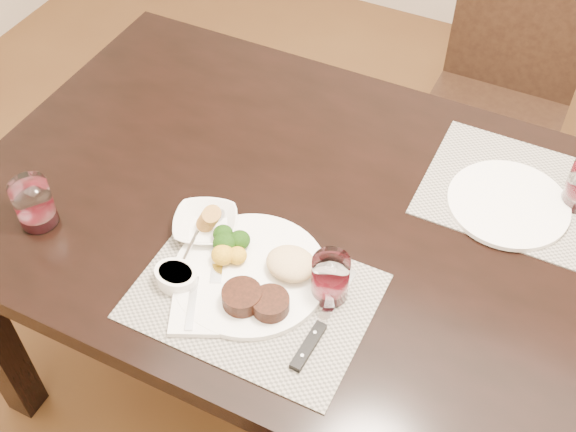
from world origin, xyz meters
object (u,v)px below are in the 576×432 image
at_px(dinner_plate, 256,274).
at_px(wine_glass_near, 330,280).
at_px(cracker_bowl, 206,224).
at_px(chair_far, 501,90).
at_px(steak_knife, 315,334).
at_px(far_plate, 508,204).

distance_m(dinner_plate, wine_glass_near, 0.15).
bearing_deg(wine_glass_near, cracker_bowl, 173.11).
xyz_separation_m(chair_far, wine_glass_near, (-0.10, -1.13, 0.30)).
distance_m(steak_knife, far_plate, 0.55).
distance_m(chair_far, far_plate, 0.79).
height_order(wine_glass_near, far_plate, wine_glass_near).
xyz_separation_m(wine_glass_near, far_plate, (0.26, 0.39, -0.04)).
height_order(cracker_bowl, wine_glass_near, wine_glass_near).
xyz_separation_m(cracker_bowl, wine_glass_near, (0.30, -0.04, 0.03)).
xyz_separation_m(dinner_plate, steak_knife, (0.16, -0.07, -0.01)).
xyz_separation_m(chair_far, far_plate, (0.16, -0.74, 0.26)).
height_order(cracker_bowl, far_plate, cracker_bowl).
height_order(dinner_plate, wine_glass_near, wine_glass_near).
xyz_separation_m(steak_knife, cracker_bowl, (-0.32, 0.14, 0.01)).
distance_m(dinner_plate, far_plate, 0.59).
height_order(steak_knife, wine_glass_near, wine_glass_near).
bearing_deg(dinner_plate, wine_glass_near, -5.35).
relative_size(chair_far, far_plate, 3.38).
bearing_deg(chair_far, wine_glass_near, -95.10).
xyz_separation_m(chair_far, dinner_plate, (-0.25, -1.16, 0.27)).
relative_size(steak_knife, far_plate, 0.98).
bearing_deg(cracker_bowl, steak_knife, -23.24).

